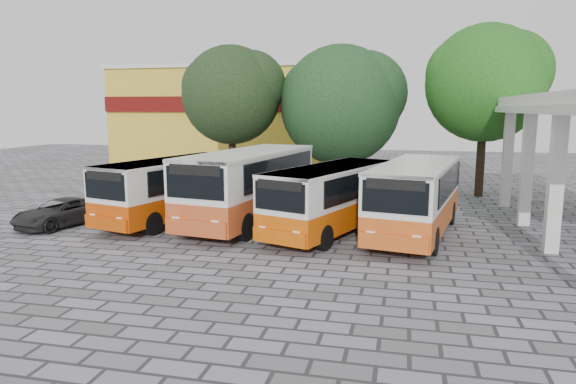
% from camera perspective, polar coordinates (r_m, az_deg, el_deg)
% --- Properties ---
extents(ground, '(90.00, 90.00, 0.00)m').
position_cam_1_polar(ground, '(17.75, 3.07, -6.71)').
color(ground, '#5D5C60').
rests_on(ground, ground).
extents(shophouse_block, '(20.40, 10.40, 8.30)m').
position_cam_1_polar(shophouse_block, '(45.01, -5.05, 8.34)').
color(shophouse_block, gold).
rests_on(shophouse_block, ground).
extents(bus_far_left, '(4.15, 7.93, 2.70)m').
position_cam_1_polar(bus_far_left, '(22.85, -12.71, 0.70)').
color(bus_far_left, '#BA3B00').
rests_on(bus_far_left, ground).
extents(bus_centre_left, '(3.93, 8.93, 3.10)m').
position_cam_1_polar(bus_centre_left, '(21.84, -4.28, 1.12)').
color(bus_centre_left, '#BB471B').
rests_on(bus_centre_left, ground).
extents(bus_centre_right, '(4.60, 7.86, 2.65)m').
position_cam_1_polar(bus_centre_right, '(20.16, 4.88, -0.32)').
color(bus_centre_right, '#C74A02').
rests_on(bus_centre_right, ground).
extents(bus_far_right, '(3.80, 8.20, 2.83)m').
position_cam_1_polar(bus_far_right, '(20.30, 14.05, -0.21)').
color(bus_far_right, '#C64E13').
rests_on(bus_far_right, ground).
extents(tree_left, '(6.25, 5.95, 8.65)m').
position_cam_1_polar(tree_left, '(31.81, -6.18, 11.00)').
color(tree_left, '#39271B').
rests_on(tree_left, ground).
extents(tree_middle, '(7.56, 7.20, 8.66)m').
position_cam_1_polar(tree_middle, '(31.54, 6.01, 9.99)').
color(tree_middle, '#312411').
rests_on(tree_middle, ground).
extents(tree_right, '(6.68, 6.36, 9.41)m').
position_cam_1_polar(tree_right, '(30.46, 21.23, 11.58)').
color(tree_right, '#2E2316').
rests_on(tree_right, ground).
extents(parked_car, '(2.91, 4.40, 1.12)m').
position_cam_1_polar(parked_car, '(23.59, -23.90, -2.09)').
color(parked_car, black).
rests_on(parked_car, ground).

